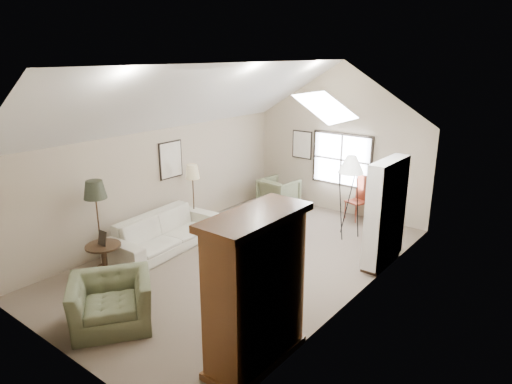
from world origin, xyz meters
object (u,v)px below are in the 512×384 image
Objects in this scene: armoire at (256,291)px; side_table at (105,261)px; armchair_near at (111,302)px; coffee_table at (242,227)px; armchair_far at (279,193)px; side_chair at (357,198)px; sofa at (165,232)px.

armoire reaches higher than side_table.
armchair_near is at bearing -163.06° from armoire.
armchair_near is at bearing -80.21° from coffee_table.
armchair_far is 2.33m from coffee_table.
armchair_far is 1.38× the size of side_table.
side_chair is at bearing -162.45° from armchair_far.
armoire is 2.34× the size of coffee_table.
side_table is at bearing -93.23° from side_chair.
side_chair is (0.89, 6.81, 0.17)m from armchair_near.
side_table is at bearing -103.91° from coffee_table.
coffee_table is 1.41× the size of side_table.
coffee_table is 0.82× the size of side_chair.
armchair_far is 0.98× the size of coffee_table.
coffee_table is at bearing -101.45° from side_chair.
sofa is at bearing 68.70° from armchair_near.
armoire is 1.91× the size of side_chair.
armchair_far is at bearing 47.18° from armchair_near.
armchair_near reaches higher than coffee_table.
sofa is 2.96m from armchair_near.
side_table is (0.10, -1.60, -0.06)m from sofa.
sofa is at bearing 93.58° from side_table.
side_chair is at bearing 28.78° from armchair_near.
armchair_near is 1.31× the size of coffee_table.
side_table is at bearing 177.30° from armoire.
armchair_near is 6.87m from side_chair.
coffee_table is (-3.04, 3.36, -0.86)m from armoire.
armchair_far is (-1.23, 6.33, 0.02)m from armchair_near.
sofa is at bearing 155.63° from armoire.
armoire is 0.82× the size of sofa.
armchair_near is 1.74m from side_table.
side_chair is at bearing 68.14° from side_table.
sofa is 1.82m from coffee_table.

